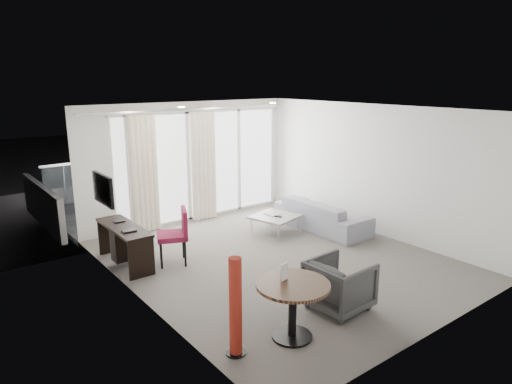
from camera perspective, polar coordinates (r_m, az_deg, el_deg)
floor at (r=8.09m, az=2.61°, el=-8.41°), size 5.00×6.00×0.00m
ceiling at (r=7.49m, az=2.84°, el=10.29°), size 5.00×6.00×0.00m
wall_left at (r=6.42m, az=-14.64°, el=-2.64°), size 0.00×6.00×2.60m
wall_right at (r=9.46m, az=14.40°, el=2.73°), size 0.00×6.00×2.60m
wall_front at (r=5.82m, az=22.20°, el=-4.99°), size 5.00×0.00×2.60m
window_panel at (r=10.26m, az=-6.80°, el=3.38°), size 4.00×0.02×2.38m
window_frame at (r=10.25m, az=-6.75°, el=3.37°), size 4.10×0.06×2.44m
curtain_left at (r=9.47m, az=-13.83°, el=2.16°), size 0.60×0.20×2.38m
curtain_right at (r=10.10m, az=-6.56°, el=3.21°), size 0.60×0.20×2.38m
curtain_track at (r=9.81m, az=-8.04°, el=10.22°), size 4.80×0.04×0.04m
downlight_a at (r=8.30m, az=-9.32°, el=10.44°), size 0.12×0.12×0.02m
downlight_b at (r=9.48m, az=2.12°, el=11.06°), size 0.12×0.12×0.02m
desk at (r=8.08m, az=-16.07°, el=-6.43°), size 0.45×1.44×0.68m
tv at (r=7.73m, az=-18.59°, el=0.31°), size 0.05×0.80×0.50m
desk_chair at (r=7.89m, az=-10.45°, el=-5.50°), size 0.68×0.66×0.96m
round_table at (r=5.72m, az=4.58°, el=-14.57°), size 1.10×1.10×0.72m
menu_card at (r=5.64m, az=3.52°, el=-10.89°), size 0.12×0.04×0.22m
red_lamp at (r=5.30m, az=-2.58°, el=-14.16°), size 0.28×0.28×1.19m
tub_armchair at (r=6.45m, az=10.39°, el=-11.34°), size 0.81×0.78×0.71m
coffee_table at (r=9.34m, az=2.37°, el=-4.06°), size 1.00×1.00×0.37m
remote at (r=9.20m, az=2.80°, el=-3.20°), size 0.11×0.18×0.02m
magazine at (r=9.37m, az=2.06°, el=-2.88°), size 0.24×0.31×0.02m
sofa at (r=9.65m, az=8.26°, el=-2.81°), size 0.83×2.13×0.62m
terrace_slab at (r=11.85m, az=-10.38°, el=-1.55°), size 5.60×3.00×0.12m
rattan_chair_a at (r=11.70m, az=-5.66°, el=0.56°), size 0.60×0.60×0.73m
rattan_chair_b at (r=12.86m, az=-2.40°, el=2.14°), size 0.76×0.76×0.85m
rattan_table at (r=12.35m, az=-4.20°, el=0.67°), size 0.58×0.58×0.45m
balustrade at (r=12.99m, az=-13.43°, el=2.22°), size 5.50×0.06×1.05m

